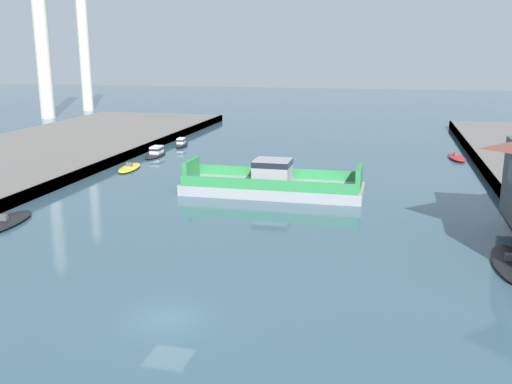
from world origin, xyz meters
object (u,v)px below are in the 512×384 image
Objects in this scene: smokestack_distant_a at (83,31)px; moored_boat_far_right at (182,143)px; moored_boat_near_right at (129,168)px; moored_boat_mid_left at (457,157)px; moored_boat_mid_right at (156,152)px; chain_ferry at (272,184)px; moored_boat_near_left at (511,263)px; moored_boat_far_left at (3,223)px; smokestack_distant_b at (40,23)px.

moored_boat_far_right is at bearing -48.08° from smokestack_distant_a.
moored_boat_near_right is 44.68m from moored_boat_mid_left.
chain_ferry is at bearing -40.91° from moored_boat_mid_right.
moored_boat_near_left is 41.86m from moored_boat_mid_left.
smokestack_distant_a is (-41.40, 55.55, 18.60)m from moored_boat_mid_right.
chain_ferry is 26.32m from moored_boat_far_left.
moored_boat_near_left is 47.92m from moored_boat_near_right.
moored_boat_far_right is at bearing 89.23° from moored_boat_far_left.
moored_boat_near_left is 59.33m from moored_boat_far_right.
moored_boat_far_right reaches higher than moored_boat_near_left.
moored_boat_mid_right is 1.26× the size of moored_boat_far_right.
moored_boat_mid_left is (21.08, 25.22, -0.85)m from chain_ferry.
chain_ferry reaches higher than moored_boat_near_right.
moored_boat_mid_right is at bearing 92.19° from moored_boat_near_right.
moored_boat_mid_right is at bearing 140.08° from moored_boat_near_left.
moored_boat_far_left reaches higher than moored_boat_near_left.
moored_boat_far_right is 65.64m from smokestack_distant_a.
moored_boat_near_right is (-40.91, 24.97, 0.02)m from moored_boat_near_left.
smokestack_distant_a is at bearing 131.92° from moored_boat_far_right.
chain_ferry is 97.82m from smokestack_distant_a.
smokestack_distant_b reaches higher than moored_boat_near_left.
moored_boat_near_left is at bearing -90.63° from moored_boat_mid_left.
moored_boat_mid_right is 71.73m from smokestack_distant_a.
smokestack_distant_a is (-41.48, 89.83, 18.88)m from moored_boat_far_left.
smokestack_distant_b reaches higher than moored_boat_far_right.
smokestack_distant_a is at bearing 114.78° from moored_boat_far_left.
smokestack_distant_a is (-83.13, 48.22, 18.86)m from moored_boat_mid_left.
moored_boat_near_left is 0.22× the size of smokestack_distant_b.
moored_boat_near_right is at bearing -90.91° from moored_boat_far_right.
moored_boat_mid_right is at bearing 90.13° from moored_boat_far_left.
smokestack_distant_a reaches higher than moored_boat_near_left.
moored_boat_far_right reaches higher than moored_boat_mid_left.
moored_boat_mid_left is (41.36, 16.89, 0.04)m from moored_boat_near_right.
smokestack_distant_b is at bearing 138.67° from moored_boat_near_left.
chain_ferry reaches higher than moored_boat_far_left.
smokestack_distant_b is at bearing -91.14° from smokestack_distant_a.
moored_boat_far_left reaches higher than moored_boat_near_right.
smokestack_distant_a is (-62.05, 73.44, 18.01)m from chain_ferry.
moored_boat_far_right is at bearing 178.07° from moored_boat_mid_left.
smokestack_distant_a reaches higher than moored_boat_mid_left.
chain_ferry is 21.95m from moored_boat_near_right.
moored_boat_near_left is 53.81m from moored_boat_mid_right.
smokestack_distant_a is 0.94× the size of smokestack_distant_b.
moored_boat_far_left is at bearing -141.45° from chain_ferry.
moored_boat_far_left is at bearing 179.66° from moored_boat_near_left.
moored_boat_mid_left is at bearing 89.37° from moored_boat_near_left.
moored_boat_near_right is at bearing 148.60° from moored_boat_near_left.
moored_boat_near_right is 1.27× the size of moored_boat_far_right.
chain_ferry is at bearing -129.89° from moored_boat_mid_left.
smokestack_distant_b reaches higher than chain_ferry.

